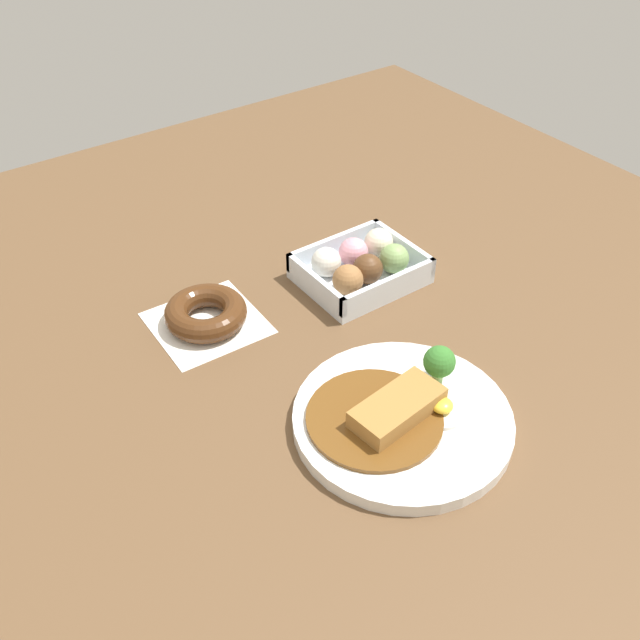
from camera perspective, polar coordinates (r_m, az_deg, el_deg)
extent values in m
plane|color=brown|center=(0.93, -0.20, -4.75)|extent=(1.60, 1.60, 0.00)
cylinder|color=white|center=(0.88, 6.46, -7.78)|extent=(0.26, 0.26, 0.02)
cylinder|color=brown|center=(0.86, 4.28, -7.67)|extent=(0.16, 0.16, 0.01)
cube|color=#A87538|center=(0.85, 6.09, -6.84)|extent=(0.12, 0.07, 0.02)
cylinder|color=white|center=(0.88, 9.48, -7.04)|extent=(0.06, 0.06, 0.00)
ellipsoid|color=yellow|center=(0.87, 9.54, -6.60)|extent=(0.03, 0.03, 0.01)
cylinder|color=#8CB766|center=(0.91, 9.18, -4.30)|extent=(0.01, 0.01, 0.02)
sphere|color=#387A2D|center=(0.90, 9.33, -3.23)|extent=(0.04, 0.04, 0.04)
cube|color=silver|center=(1.10, 3.15, 3.42)|extent=(0.17, 0.14, 0.01)
cube|color=silver|center=(1.13, 6.49, 5.69)|extent=(0.01, 0.14, 0.03)
cube|color=silver|center=(1.05, -0.36, 2.83)|extent=(0.01, 0.14, 0.03)
cube|color=silver|center=(1.13, 1.11, 5.90)|extent=(0.17, 0.01, 0.03)
cube|color=silver|center=(1.05, 5.43, 2.61)|extent=(0.17, 0.01, 0.03)
sphere|color=#EFE5C6|center=(1.13, 4.62, 6.06)|extent=(0.04, 0.04, 0.04)
sphere|color=pink|center=(1.10, 2.63, 5.31)|extent=(0.04, 0.04, 0.04)
sphere|color=silver|center=(1.08, 0.49, 4.55)|extent=(0.04, 0.04, 0.04)
sphere|color=#84A860|center=(1.09, 5.82, 4.82)|extent=(0.04, 0.04, 0.04)
sphere|color=brown|center=(1.07, 3.76, 4.02)|extent=(0.04, 0.04, 0.04)
sphere|color=#9E6B3D|center=(1.04, 2.19, 3.16)|extent=(0.04, 0.04, 0.04)
cube|color=white|center=(1.03, -8.84, -0.21)|extent=(0.15, 0.15, 0.00)
torus|color=#4C2B14|center=(1.02, -8.93, 0.56)|extent=(0.12, 0.12, 0.03)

